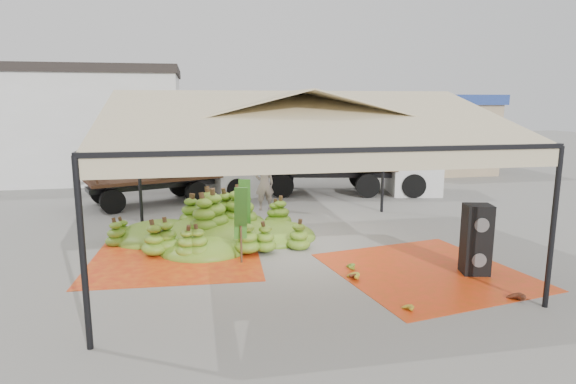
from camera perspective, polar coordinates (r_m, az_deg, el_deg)
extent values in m
plane|color=slate|center=(12.15, 0.44, -7.36)|extent=(90.00, 90.00, 0.00)
cylinder|color=black|center=(7.85, -23.14, -6.96)|extent=(0.10, 0.10, 3.00)
cylinder|color=black|center=(9.93, 28.89, -3.84)|extent=(0.10, 0.10, 3.00)
cylinder|color=black|center=(15.58, -17.19, 1.84)|extent=(0.10, 0.10, 3.00)
cylinder|color=black|center=(16.73, 11.20, 2.69)|extent=(0.10, 0.10, 3.00)
pyramid|color=#C0B087|center=(11.56, 0.47, 9.37)|extent=(8.00, 8.00, 1.00)
cube|color=black|center=(11.58, 0.46, 6.90)|extent=(8.00, 8.00, 0.08)
cube|color=#C0B087|center=(11.60, 0.46, 6.01)|extent=(8.00, 8.00, 0.36)
cube|color=silver|center=(26.49, -28.16, 6.68)|extent=(14.00, 6.00, 5.00)
cube|color=black|center=(26.50, -28.68, 12.50)|extent=(14.30, 6.30, 0.40)
cube|color=tan|center=(27.34, 15.80, 6.15)|extent=(6.00, 5.00, 3.60)
cube|color=navy|center=(27.27, 16.02, 10.44)|extent=(6.30, 5.30, 0.50)
cube|color=orange|center=(12.22, -13.07, -7.52)|extent=(4.22, 4.03, 0.01)
cube|color=red|center=(11.39, 16.05, -9.01)|extent=(4.51, 4.66, 0.01)
ellipsoid|color=#457318|center=(13.49, -8.19, -2.89)|extent=(6.52, 5.65, 1.25)
ellipsoid|color=#BC8E25|center=(9.23, 13.77, -13.13)|extent=(0.42, 0.36, 0.17)
ellipsoid|color=gold|center=(10.50, 7.40, -9.74)|extent=(0.56, 0.49, 0.23)
ellipsoid|color=#592614|center=(10.62, 7.34, -9.56)|extent=(0.59, 0.55, 0.21)
ellipsoid|color=#511E12|center=(10.31, 25.31, -11.14)|extent=(0.59, 0.54, 0.22)
ellipsoid|color=#3D7718|center=(11.12, 7.00, -8.62)|extent=(0.52, 0.45, 0.21)
ellipsoid|color=#59801A|center=(11.06, -7.90, 4.65)|extent=(0.24, 0.24, 0.20)
ellipsoid|color=#59801A|center=(11.25, -0.22, 4.84)|extent=(0.24, 0.24, 0.20)
ellipsoid|color=#59801A|center=(11.62, 7.09, 4.95)|extent=(0.24, 0.24, 0.20)
cube|color=black|center=(11.48, 21.29, -7.15)|extent=(0.66, 0.61, 0.78)
cube|color=black|center=(11.28, 21.55, -3.35)|extent=(0.66, 0.61, 0.78)
imported|color=gray|center=(16.84, -2.81, 0.98)|extent=(0.72, 0.51, 1.86)
cube|color=#4A2E18|center=(18.58, -15.65, 1.67)|extent=(5.15, 3.63, 0.11)
cube|color=silver|center=(19.60, -6.92, 2.72)|extent=(2.29, 2.52, 2.16)
cylinder|color=black|center=(17.40, -20.08, -1.06)|extent=(0.89, 0.55, 0.84)
cylinder|color=black|center=(19.21, -21.18, -0.07)|extent=(0.89, 0.55, 0.84)
cylinder|color=black|center=(18.18, -10.78, -0.11)|extent=(0.89, 0.55, 0.84)
cylinder|color=black|center=(19.93, -12.67, 0.75)|extent=(0.89, 0.55, 0.84)
cylinder|color=black|center=(18.78, -6.22, 0.36)|extent=(0.89, 0.55, 0.84)
cylinder|color=black|center=(20.48, -8.43, 1.16)|extent=(0.89, 0.55, 0.84)
ellipsoid|color=#41841B|center=(18.51, -15.72, 3.11)|extent=(4.11, 2.87, 0.66)
cube|color=#EDFF1C|center=(18.60, -14.39, 4.37)|extent=(2.40, 2.40, 0.23)
cube|color=#4F351A|center=(20.13, 4.80, 3.09)|extent=(5.72, 3.47, 0.13)
cube|color=silver|center=(20.69, 14.59, 3.28)|extent=(2.35, 2.68, 2.45)
cylinder|color=black|center=(19.12, -0.74, 0.78)|extent=(1.00, 0.51, 0.96)
cylinder|color=black|center=(21.23, -0.62, 1.77)|extent=(1.00, 0.51, 0.96)
cylinder|color=black|center=(19.36, 9.42, 0.76)|extent=(1.00, 0.51, 0.96)
cylinder|color=black|center=(21.44, 8.54, 1.74)|extent=(1.00, 0.51, 0.96)
cylinder|color=black|center=(19.72, 14.63, 0.74)|extent=(1.00, 0.51, 0.96)
cylinder|color=black|center=(21.77, 13.28, 1.71)|extent=(1.00, 0.51, 0.96)
ellipsoid|color=#4B7819|center=(20.07, 4.82, 4.60)|extent=(4.56, 2.74, 0.75)
cube|color=gold|center=(20.08, 6.37, 5.79)|extent=(2.52, 2.51, 0.27)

